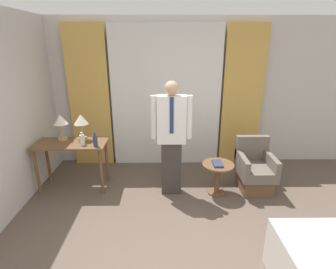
{
  "coord_description": "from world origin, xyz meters",
  "views": [
    {
      "loc": [
        -0.01,
        -1.82,
        2.26
      ],
      "look_at": [
        0.02,
        1.68,
        1.02
      ],
      "focal_mm": 28.0,
      "sensor_mm": 36.0,
      "label": 1
    }
  ],
  "objects": [
    {
      "name": "wall_back",
      "position": [
        0.0,
        3.06,
        1.35
      ],
      "size": [
        10.0,
        0.06,
        2.7
      ],
      "color": "beige",
      "rests_on": "ground_plane"
    },
    {
      "name": "bottle_by_lamp",
      "position": [
        -1.28,
        1.91,
        0.86
      ],
      "size": [
        0.08,
        0.08,
        0.2
      ],
      "color": "silver",
      "rests_on": "desk"
    },
    {
      "name": "table_lamp_right",
      "position": [
        -1.34,
        2.13,
        1.09
      ],
      "size": [
        0.22,
        0.22,
        0.42
      ],
      "color": "tan",
      "rests_on": "desk"
    },
    {
      "name": "bottle_near_edge",
      "position": [
        -1.06,
        1.84,
        0.87
      ],
      "size": [
        0.07,
        0.07,
        0.22
      ],
      "color": "#2D3851",
      "rests_on": "desk"
    },
    {
      "name": "armchair",
      "position": [
        1.41,
        1.93,
        0.31
      ],
      "size": [
        0.53,
        0.64,
        0.82
      ],
      "color": "brown",
      "rests_on": "ground_plane"
    },
    {
      "name": "person",
      "position": [
        0.07,
        1.83,
        0.96
      ],
      "size": [
        0.6,
        0.21,
        1.76
      ],
      "color": "#38332D",
      "rests_on": "ground_plane"
    },
    {
      "name": "desk",
      "position": [
        -1.5,
        2.0,
        0.65
      ],
      "size": [
        1.11,
        0.52,
        0.78
      ],
      "color": "brown",
      "rests_on": "ground_plane"
    },
    {
      "name": "book",
      "position": [
        0.77,
        1.76,
        0.52
      ],
      "size": [
        0.14,
        0.25,
        0.03
      ],
      "color": "#2D334C",
      "rests_on": "side_table"
    },
    {
      "name": "curtain_drape_left",
      "position": [
        -1.4,
        2.93,
        1.29
      ],
      "size": [
        0.73,
        0.06,
        2.58
      ],
      "color": "gold",
      "rests_on": "ground_plane"
    },
    {
      "name": "side_table",
      "position": [
        0.79,
        1.78,
        0.35
      ],
      "size": [
        0.49,
        0.49,
        0.51
      ],
      "color": "brown",
      "rests_on": "ground_plane"
    },
    {
      "name": "curtain_sheer_center",
      "position": [
        0.0,
        2.93,
        1.29
      ],
      "size": [
        2.0,
        0.06,
        2.58
      ],
      "color": "white",
      "rests_on": "ground_plane"
    },
    {
      "name": "curtain_drape_right",
      "position": [
        1.4,
        2.93,
        1.29
      ],
      "size": [
        0.73,
        0.06,
        2.58
      ],
      "color": "gold",
      "rests_on": "ground_plane"
    },
    {
      "name": "table_lamp_left",
      "position": [
        -1.66,
        2.13,
        1.09
      ],
      "size": [
        0.22,
        0.22,
        0.42
      ],
      "color": "tan",
      "rests_on": "desk"
    }
  ]
}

